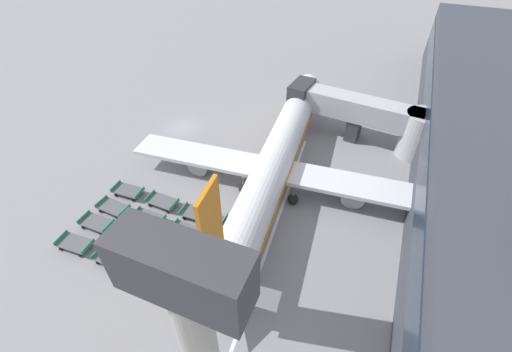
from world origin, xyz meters
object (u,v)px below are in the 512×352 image
baggage_dolly_row_mid_a_col_c (170,251)px  baggage_dolly_row_far_col_c (197,214)px  baggage_dolly_row_mid_a_col_b (130,237)px  baggage_dolly_row_near_col_a (75,244)px  baggage_dolly_row_far_col_d (238,227)px  baggage_dolly_row_near_col_c (155,273)px  baggage_dolly_row_far_col_b (162,201)px  baggage_dolly_row_mid_b_col_a (113,207)px  baggage_dolly_row_mid_b_col_b (148,218)px  baggage_dolly_row_near_col_b (112,258)px  baggage_dolly_row_near_col_d (200,293)px  baggage_dolly_row_mid_b_col_d (225,245)px  baggage_dolly_row_mid_a_col_a (97,223)px  airplane (276,161)px  baggage_dolly_row_mid_a_col_d (212,268)px  baggage_dolly_row_far_col_a (128,191)px  baggage_dolly_row_mid_b_col_c (187,232)px

baggage_dolly_row_mid_a_col_c → baggage_dolly_row_far_col_c: 4.99m
baggage_dolly_row_mid_a_col_b → baggage_dolly_row_mid_a_col_c: bearing=0.9°
baggage_dolly_row_near_col_a → baggage_dolly_row_far_col_d: bearing=30.0°
baggage_dolly_row_near_col_c → baggage_dolly_row_far_col_b: bearing=120.4°
baggage_dolly_row_mid_a_col_c → baggage_dolly_row_mid_b_col_a: size_ratio=1.00×
baggage_dolly_row_mid_b_col_a → baggage_dolly_row_mid_b_col_b: same height
baggage_dolly_row_near_col_b → baggage_dolly_row_near_col_d: 8.84m
baggage_dolly_row_near_col_a → baggage_dolly_row_mid_b_col_d: 13.94m
baggage_dolly_row_near_col_b → baggage_dolly_row_near_col_a: bearing=-180.0°
baggage_dolly_row_mid_a_col_a → baggage_dolly_row_mid_b_col_b: same height
baggage_dolly_row_near_col_a → baggage_dolly_row_far_col_b: (4.32, 7.76, 0.00)m
airplane → baggage_dolly_row_near_col_c: size_ratio=10.09×
baggage_dolly_row_mid_b_col_a → baggage_dolly_row_mid_b_col_b: 4.27m
airplane → baggage_dolly_row_mid_a_col_d: airplane is taller
baggage_dolly_row_near_col_a → baggage_dolly_row_mid_a_col_c: same height
baggage_dolly_row_mid_a_col_d → baggage_dolly_row_far_col_a: bearing=158.5°
baggage_dolly_row_near_col_a → baggage_dolly_row_near_col_d: bearing=0.2°
baggage_dolly_row_mid_b_col_d → baggage_dolly_row_far_col_c: (-4.38, 2.47, 0.00)m
baggage_dolly_row_near_col_d → baggage_dolly_row_mid_b_col_a: bearing=158.8°
baggage_dolly_row_mid_b_col_b → baggage_dolly_row_mid_b_col_c: 4.45m
baggage_dolly_row_mid_b_col_b → baggage_dolly_row_far_col_d: bearing=15.1°
baggage_dolly_row_near_col_a → baggage_dolly_row_far_col_a: same height
baggage_dolly_row_mid_b_col_c → baggage_dolly_row_mid_a_col_b: bearing=-150.4°
baggage_dolly_row_mid_b_col_c → baggage_dolly_row_far_col_a: 9.27m
baggage_dolly_row_mid_b_col_b → baggage_dolly_row_far_col_b: bearing=91.9°
baggage_dolly_row_mid_a_col_c → baggage_dolly_row_mid_b_col_d: bearing=30.3°
baggage_dolly_row_mid_a_col_d → baggage_dolly_row_mid_a_col_a: bearing=179.0°
baggage_dolly_row_near_col_b → baggage_dolly_row_mid_b_col_b: bearing=89.2°
baggage_dolly_row_near_col_c → baggage_dolly_row_far_col_a: size_ratio=0.99×
baggage_dolly_row_near_col_a → baggage_dolly_row_far_col_a: bearing=90.5°
baggage_dolly_row_near_col_a → baggage_dolly_row_mid_b_col_c: bearing=30.4°
baggage_dolly_row_mid_a_col_c → baggage_dolly_row_mid_a_col_b: bearing=-179.1°
baggage_dolly_row_near_col_a → baggage_dolly_row_mid_b_col_d: same height
baggage_dolly_row_near_col_c → baggage_dolly_row_far_col_c: 7.42m
baggage_dolly_row_near_col_c → baggage_dolly_row_mid_b_col_c: size_ratio=0.99×
baggage_dolly_row_near_col_b → baggage_dolly_row_near_col_d: same height
baggage_dolly_row_mid_a_col_b → baggage_dolly_row_far_col_d: 10.23m
baggage_dolly_row_far_col_a → baggage_dolly_row_far_col_d: 13.24m
baggage_dolly_row_near_col_a → baggage_dolly_row_near_col_c: bearing=1.4°
baggage_dolly_row_near_col_d → baggage_dolly_row_mid_b_col_a: (-13.05, 5.05, 0.00)m
baggage_dolly_row_near_col_b → baggage_dolly_row_far_col_d: same height
baggage_dolly_row_near_col_b → baggage_dolly_row_mid_b_col_b: size_ratio=1.01×
baggage_dolly_row_far_col_a → baggage_dolly_row_far_col_b: (4.39, 0.05, 0.00)m
baggage_dolly_row_mid_b_col_a → baggage_dolly_row_far_col_b: (4.19, 2.67, 0.00)m
baggage_dolly_row_near_col_b → baggage_dolly_row_mid_b_col_a: bearing=129.5°
baggage_dolly_row_far_col_a → baggage_dolly_row_mid_b_col_b: bearing=-29.0°
baggage_dolly_row_mid_a_col_a → baggage_dolly_row_far_col_d: bearing=20.2°
baggage_dolly_row_mid_b_col_a → baggage_dolly_row_mid_a_col_c: bearing=-16.0°
airplane → baggage_dolly_row_near_col_c: airplane is taller
baggage_dolly_row_near_col_c → baggage_dolly_row_mid_a_col_c: (-0.09, 2.43, 0.00)m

